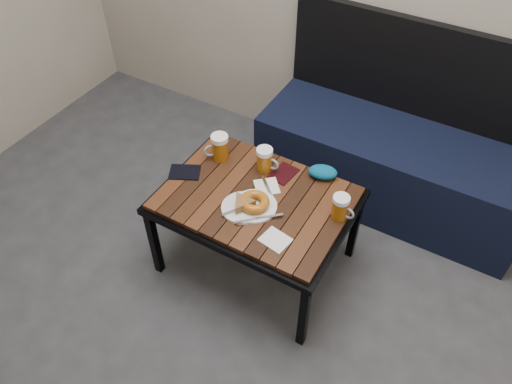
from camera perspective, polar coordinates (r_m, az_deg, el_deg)
The scene contains 12 objects.
bench at distance 2.76m, azimuth 15.39°, elevation 3.65°, with size 1.40×0.50×0.95m.
cafe_table at distance 2.22m, azimuth 0.00°, elevation -1.30°, with size 0.84×0.62×0.47m.
beer_mug_left at distance 2.33m, azimuth -4.20°, elevation 5.14°, with size 0.11×0.11×0.13m.
beer_mug_centre at distance 2.27m, azimuth 1.03°, elevation 3.72°, with size 0.11×0.07×0.12m.
beer_mug_right at distance 2.09m, azimuth 9.65°, elevation -1.72°, with size 0.11×0.08×0.11m.
plate_pie at distance 2.12m, azimuth -1.53°, elevation -1.53°, with size 0.19×0.19×0.05m.
plate_bagel at distance 2.13m, azimuth -0.20°, elevation -1.36°, with size 0.23×0.23×0.05m.
napkin_left at distance 2.22m, azimuth 1.24°, elevation 0.60°, with size 0.15×0.15×0.01m.
napkin_right at distance 2.02m, azimuth 2.22°, elevation -5.50°, with size 0.13×0.11×0.01m.
passport_navy at distance 2.32m, azimuth -8.14°, elevation 2.27°, with size 0.10×0.14×0.01m, color black.
passport_burgundy at distance 2.29m, azimuth 3.16°, elevation 2.13°, with size 0.09×0.13×0.01m, color black.
knit_pouch at distance 2.28m, azimuth 7.64°, elevation 2.27°, with size 0.13×0.09×0.06m, color #054A8B.
Camera 1 is at (0.55, -0.32, 2.05)m, focal length 35.00 mm.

